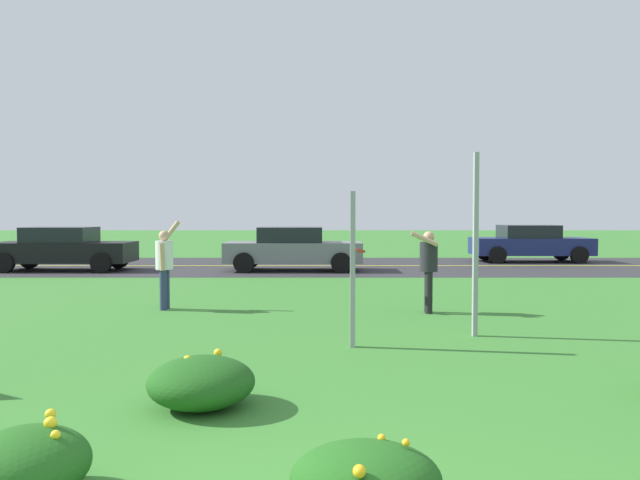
# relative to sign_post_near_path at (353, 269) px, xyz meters

# --- Properties ---
(ground_plane) EXTENTS (120.00, 120.00, 0.00)m
(ground_plane) POSITION_rel_sign_post_near_path_xyz_m (-0.65, 3.91, -1.10)
(ground_plane) COLOR #387A2D
(highway_strip) EXTENTS (120.00, 8.41, 0.01)m
(highway_strip) POSITION_rel_sign_post_near_path_xyz_m (-0.65, 13.92, -1.10)
(highway_strip) COLOR #2D2D30
(highway_strip) RESTS_ON ground
(highway_center_stripe) EXTENTS (120.00, 0.16, 0.00)m
(highway_center_stripe) POSITION_rel_sign_post_near_path_xyz_m (-0.65, 13.92, -1.09)
(highway_center_stripe) COLOR yellow
(highway_center_stripe) RESTS_ON ground
(daylily_clump_front_center) EXTENTS (1.05, 1.05, 0.50)m
(daylily_clump_front_center) POSITION_rel_sign_post_near_path_xyz_m (-1.62, -2.80, -0.85)
(daylily_clump_front_center) COLOR #1E5619
(daylily_clump_front_center) RESTS_ON ground
(daylily_clump_near_camera) EXTENTS (0.83, 0.85, 0.52)m
(daylily_clump_near_camera) POSITION_rel_sign_post_near_path_xyz_m (-2.40, -4.78, -0.86)
(daylily_clump_near_camera) COLOR #1E5619
(daylily_clump_near_camera) RESTS_ON ground
(daylily_clump_mid_left) EXTENTS (0.97, 0.82, 0.45)m
(daylily_clump_mid_left) POSITION_rel_sign_post_near_path_xyz_m (-0.17, -4.94, -0.89)
(daylily_clump_mid_left) COLOR #1E5619
(daylily_clump_mid_left) RESTS_ON ground
(sign_post_near_path) EXTENTS (0.07, 0.10, 2.21)m
(sign_post_near_path) POSITION_rel_sign_post_near_path_xyz_m (0.00, 0.00, 0.00)
(sign_post_near_path) COLOR #93969B
(sign_post_near_path) RESTS_ON ground
(sign_post_by_roadside) EXTENTS (0.07, 0.10, 2.83)m
(sign_post_by_roadside) POSITION_rel_sign_post_near_path_xyz_m (1.93, 0.80, 0.31)
(sign_post_by_roadside) COLOR #93969B
(sign_post_by_roadside) RESTS_ON ground
(person_thrower_white_shirt) EXTENTS (0.45, 0.50, 1.76)m
(person_thrower_white_shirt) POSITION_rel_sign_post_near_path_xyz_m (-3.52, 3.50, -0.17)
(person_thrower_white_shirt) COLOR silver
(person_thrower_white_shirt) RESTS_ON ground
(person_catcher_dark_shirt) EXTENTS (0.54, 0.50, 1.57)m
(person_catcher_dark_shirt) POSITION_rel_sign_post_near_path_xyz_m (1.60, 3.08, -0.17)
(person_catcher_dark_shirt) COLOR #232328
(person_catcher_dark_shirt) RESTS_ON ground
(frisbee_red) EXTENTS (0.27, 0.26, 0.12)m
(frisbee_red) POSITION_rel_sign_post_near_path_xyz_m (0.29, 3.19, 0.08)
(frisbee_red) COLOR red
(car_black_center_left) EXTENTS (4.50, 2.00, 1.45)m
(car_black_center_left) POSITION_rel_sign_post_near_path_xyz_m (-9.01, 12.03, -0.36)
(car_black_center_left) COLOR black
(car_black_center_left) RESTS_ON ground
(car_gray_center_right) EXTENTS (4.50, 2.00, 1.45)m
(car_gray_center_right) POSITION_rel_sign_post_near_path_xyz_m (-1.36, 12.03, -0.36)
(car_gray_center_right) COLOR slate
(car_gray_center_right) RESTS_ON ground
(car_navy_rightmost) EXTENTS (4.50, 2.00, 1.45)m
(car_navy_rightmost) POSITION_rel_sign_post_near_path_xyz_m (7.79, 15.81, -0.36)
(car_navy_rightmost) COLOR navy
(car_navy_rightmost) RESTS_ON ground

